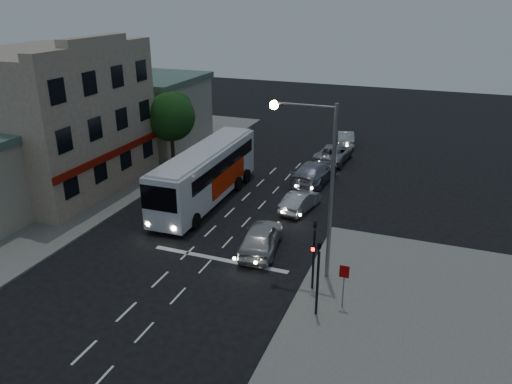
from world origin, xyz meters
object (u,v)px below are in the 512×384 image
at_px(car_suv, 261,237).
at_px(street_tree, 171,115).
at_px(traffic_signal_main, 314,247).
at_px(streetlight, 319,172).
at_px(traffic_signal_side, 318,270).
at_px(car_sedan_a, 300,201).
at_px(car_extra, 345,138).
at_px(regulatory_sign, 344,279).
at_px(car_sedan_c, 334,153).
at_px(car_sedan_b, 314,172).
at_px(tour_bus, 206,173).

height_order(car_suv, street_tree, street_tree).
distance_m(traffic_signal_main, streetlight, 3.61).
height_order(car_suv, traffic_signal_side, traffic_signal_side).
distance_m(car_sedan_a, traffic_signal_side, 12.07).
relative_size(car_suv, car_extra, 1.12).
distance_m(car_extra, streetlight, 25.03).
xyz_separation_m(car_suv, traffic_signal_side, (4.51, -5.00, 1.60)).
bearing_deg(car_extra, regulatory_sign, 87.77).
relative_size(car_sedan_a, car_sedan_c, 0.75).
distance_m(car_sedan_b, car_sedan_c, 5.67).
relative_size(traffic_signal_side, regulatory_sign, 1.86).
bearing_deg(car_sedan_c, car_suv, 92.34).
bearing_deg(regulatory_sign, car_sedan_a, 115.85).
distance_m(car_sedan_c, traffic_signal_main, 20.88).
bearing_deg(regulatory_sign, streetlight, 128.75).
relative_size(car_extra, streetlight, 0.48).
height_order(car_sedan_b, street_tree, street_tree).
relative_size(car_suv, car_sedan_b, 0.85).
distance_m(tour_bus, traffic_signal_main, 13.17).
bearing_deg(car_sedan_b, traffic_signal_side, 110.20).
distance_m(car_sedan_a, car_sedan_c, 11.25).
height_order(traffic_signal_side, street_tree, street_tree).
distance_m(traffic_signal_main, traffic_signal_side, 2.10).
bearing_deg(car_sedan_b, regulatory_sign, 114.34).
height_order(traffic_signal_main, regulatory_sign, traffic_signal_main).
height_order(car_suv, car_sedan_a, car_suv).
xyz_separation_m(car_sedan_b, traffic_signal_side, (4.47, -16.84, 1.59)).
relative_size(car_extra, street_tree, 0.70).
relative_size(car_sedan_c, traffic_signal_side, 1.31).
xyz_separation_m(tour_bus, car_sedan_a, (6.68, 0.68, -1.41)).
relative_size(traffic_signal_main, regulatory_sign, 1.86).
relative_size(traffic_signal_main, street_tree, 0.66).
distance_m(car_sedan_a, regulatory_sign, 11.47).
bearing_deg(regulatory_sign, car_sedan_b, 109.02).
bearing_deg(car_sedan_a, car_extra, -80.03).
height_order(car_sedan_b, car_extra, car_sedan_b).
distance_m(car_sedan_c, regulatory_sign, 22.16).
xyz_separation_m(regulatory_sign, street_tree, (-17.51, 15.26, 2.90)).
xyz_separation_m(car_sedan_a, streetlight, (3.03, -7.85, 5.07)).
xyz_separation_m(tour_bus, car_sedan_b, (6.19, 6.26, -1.25)).
distance_m(car_sedan_a, car_sedan_b, 5.61).
bearing_deg(street_tree, streetlight, -39.51).
bearing_deg(car_sedan_c, regulatory_sign, 106.95).
bearing_deg(traffic_signal_main, tour_bus, 139.21).
bearing_deg(street_tree, regulatory_sign, -41.08).
distance_m(car_sedan_a, streetlight, 9.83).
bearing_deg(car_sedan_b, streetlight, 109.98).
bearing_deg(tour_bus, traffic_signal_side, -45.77).
bearing_deg(traffic_signal_side, car_extra, 98.55).
relative_size(car_suv, car_sedan_c, 0.90).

